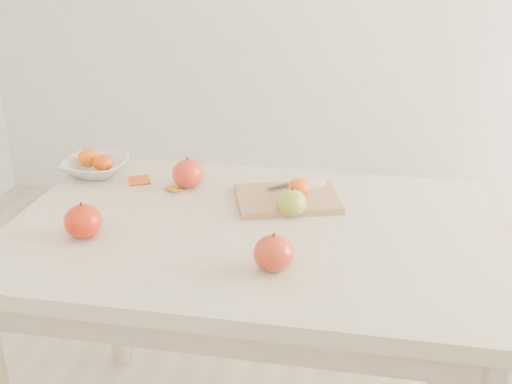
# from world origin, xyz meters

# --- Properties ---
(table) EXTENTS (1.20, 0.80, 0.75)m
(table) POSITION_xyz_m (0.00, 0.00, 0.65)
(table) COLOR beige
(table) RESTS_ON ground
(cutting_board) EXTENTS (0.31, 0.26, 0.02)m
(cutting_board) POSITION_xyz_m (0.07, 0.16, 0.76)
(cutting_board) COLOR tan
(cutting_board) RESTS_ON table
(board_tangerine) EXTENTS (0.06, 0.06, 0.05)m
(board_tangerine) POSITION_xyz_m (0.10, 0.15, 0.80)
(board_tangerine) COLOR orange
(board_tangerine) RESTS_ON cutting_board
(fruit_bowl) EXTENTS (0.18, 0.18, 0.05)m
(fruit_bowl) POSITION_xyz_m (-0.52, 0.25, 0.77)
(fruit_bowl) COLOR silver
(fruit_bowl) RESTS_ON table
(bowl_tangerine_near) EXTENTS (0.06, 0.06, 0.06)m
(bowl_tangerine_near) POSITION_xyz_m (-0.54, 0.26, 0.80)
(bowl_tangerine_near) COLOR orange
(bowl_tangerine_near) RESTS_ON fruit_bowl
(bowl_tangerine_far) EXTENTS (0.06, 0.06, 0.05)m
(bowl_tangerine_far) POSITION_xyz_m (-0.49, 0.24, 0.79)
(bowl_tangerine_far) COLOR #DE4607
(bowl_tangerine_far) RESTS_ON fruit_bowl
(orange_peel_a) EXTENTS (0.07, 0.07, 0.01)m
(orange_peel_a) POSITION_xyz_m (-0.37, 0.21, 0.75)
(orange_peel_a) COLOR #D5480F
(orange_peel_a) RESTS_ON table
(orange_peel_b) EXTENTS (0.06, 0.05, 0.01)m
(orange_peel_b) POSITION_xyz_m (-0.26, 0.18, 0.75)
(orange_peel_b) COLOR orange
(orange_peel_b) RESTS_ON table
(paring_knife) EXTENTS (0.16, 0.09, 0.01)m
(paring_knife) POSITION_xyz_m (0.11, 0.23, 0.78)
(paring_knife) COLOR silver
(paring_knife) RESTS_ON cutting_board
(apple_green) EXTENTS (0.08, 0.08, 0.07)m
(apple_green) POSITION_xyz_m (0.09, 0.08, 0.78)
(apple_green) COLOR olive
(apple_green) RESTS_ON table
(apple_red_b) EXTENTS (0.09, 0.09, 0.08)m
(apple_red_b) POSITION_xyz_m (-0.38, -0.13, 0.79)
(apple_red_b) COLOR #9D0303
(apple_red_b) RESTS_ON table
(apple_red_e) EXTENTS (0.09, 0.09, 0.08)m
(apple_red_e) POSITION_xyz_m (0.08, -0.20, 0.79)
(apple_red_e) COLOR maroon
(apple_red_e) RESTS_ON table
(apple_red_a) EXTENTS (0.09, 0.09, 0.08)m
(apple_red_a) POSITION_xyz_m (-0.22, 0.21, 0.79)
(apple_red_a) COLOR #A1121E
(apple_red_a) RESTS_ON table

